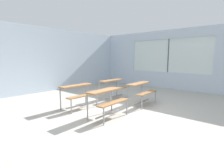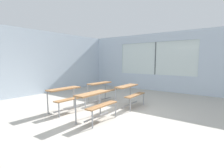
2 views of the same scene
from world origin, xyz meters
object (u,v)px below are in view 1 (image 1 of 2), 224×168
desk_bench_r1c1 (113,85)px  desk_bench_r0c0 (107,97)px  desk_bench_r0c1 (141,88)px  desk_bench_r1c0 (78,91)px

desk_bench_r1c1 → desk_bench_r0c0: bearing=-143.2°
desk_bench_r0c1 → desk_bench_r1c1: 1.26m
desk_bench_r0c0 → desk_bench_r1c0: size_ratio=1.02×
desk_bench_r0c0 → desk_bench_r1c0: 1.26m
desk_bench_r0c0 → desk_bench_r0c1: 1.72m
desk_bench_r0c1 → desk_bench_r1c0: 2.11m
desk_bench_r0c1 → desk_bench_r1c0: same height
desk_bench_r0c0 → desk_bench_r1c0: bearing=86.2°
desk_bench_r1c0 → desk_bench_r1c1: (1.70, 0.00, 0.00)m
desk_bench_r1c0 → desk_bench_r1c1: size_ratio=1.00×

